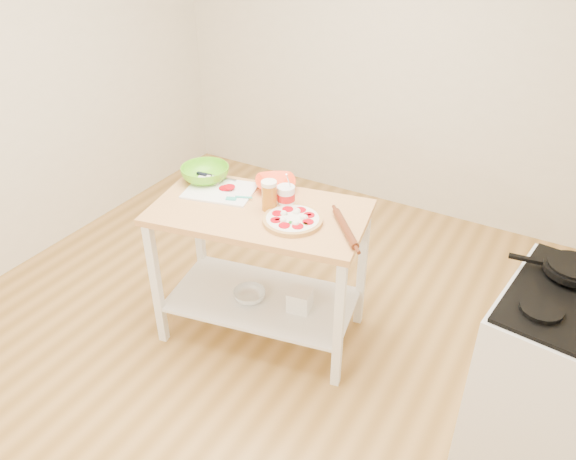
% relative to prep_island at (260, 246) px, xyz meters
% --- Properties ---
extents(room_shell, '(4.04, 4.54, 2.74)m').
position_rel_prep_island_xyz_m(room_shell, '(0.02, -0.22, 0.70)').
color(room_shell, '#B08141').
rests_on(room_shell, ground).
extents(prep_island, '(1.32, 0.88, 0.90)m').
position_rel_prep_island_xyz_m(prep_island, '(0.00, 0.00, 0.00)').
color(prep_island, tan).
rests_on(prep_island, ground).
extents(gas_stove, '(0.73, 0.82, 1.11)m').
position_rel_prep_island_xyz_m(gas_stove, '(1.69, -0.03, -0.18)').
color(gas_stove, silver).
rests_on(gas_stove, ground).
extents(skillet, '(0.41, 0.26, 0.03)m').
position_rel_prep_island_xyz_m(skillet, '(1.60, 0.15, 0.32)').
color(skillet, black).
rests_on(skillet, gas_stove).
extents(pizza, '(0.33, 0.33, 0.05)m').
position_rel_prep_island_xyz_m(pizza, '(0.23, -0.02, 0.27)').
color(pizza, tan).
rests_on(pizza, prep_island).
extents(cutting_board, '(0.46, 0.39, 0.04)m').
position_rel_prep_island_xyz_m(cutting_board, '(-0.32, 0.07, 0.26)').
color(cutting_board, white).
rests_on(cutting_board, prep_island).
extents(spatula, '(0.14, 0.10, 0.01)m').
position_rel_prep_island_xyz_m(spatula, '(-0.16, 0.03, 0.27)').
color(spatula, teal).
rests_on(spatula, cutting_board).
extents(knife, '(0.27, 0.06, 0.01)m').
position_rel_prep_island_xyz_m(knife, '(-0.47, 0.18, 0.27)').
color(knife, silver).
rests_on(knife, cutting_board).
extents(orange_bowl, '(0.34, 0.34, 0.06)m').
position_rel_prep_island_xyz_m(orange_bowl, '(-0.05, 0.26, 0.28)').
color(orange_bowl, '#FD4018').
rests_on(orange_bowl, prep_island).
extents(green_bowl, '(0.33, 0.33, 0.09)m').
position_rel_prep_island_xyz_m(green_bowl, '(-0.48, 0.14, 0.30)').
color(green_bowl, '#59BA16').
rests_on(green_bowl, prep_island).
extents(beer_pint, '(0.09, 0.09, 0.17)m').
position_rel_prep_island_xyz_m(beer_pint, '(0.05, 0.03, 0.34)').
color(beer_pint, '#AE6517').
rests_on(beer_pint, prep_island).
extents(yogurt_tub, '(0.10, 0.10, 0.22)m').
position_rel_prep_island_xyz_m(yogurt_tub, '(0.11, 0.11, 0.31)').
color(yogurt_tub, white).
rests_on(yogurt_tub, prep_island).
extents(rolling_pin, '(0.27, 0.30, 0.04)m').
position_rel_prep_island_xyz_m(rolling_pin, '(0.52, 0.03, 0.27)').
color(rolling_pin, '#622D16').
rests_on(rolling_pin, prep_island).
extents(shelf_glass_bowl, '(0.27, 0.27, 0.06)m').
position_rel_prep_island_xyz_m(shelf_glass_bowl, '(-0.06, -0.05, -0.36)').
color(shelf_glass_bowl, silver).
rests_on(shelf_glass_bowl, prep_island).
extents(shelf_bin, '(0.16, 0.16, 0.13)m').
position_rel_prep_island_xyz_m(shelf_bin, '(0.25, 0.03, -0.32)').
color(shelf_bin, white).
rests_on(shelf_bin, prep_island).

